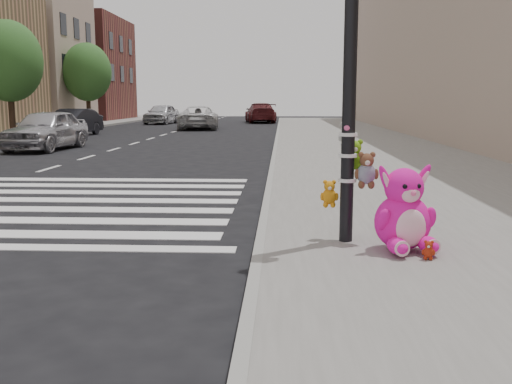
# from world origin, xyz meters

# --- Properties ---
(ground) EXTENTS (120.00, 120.00, 0.00)m
(ground) POSITION_xyz_m (0.00, 0.00, 0.00)
(ground) COLOR black
(ground) RESTS_ON ground
(sidewalk_near) EXTENTS (7.00, 80.00, 0.14)m
(sidewalk_near) POSITION_xyz_m (5.00, 10.00, 0.07)
(sidewalk_near) COLOR slate
(sidewalk_near) RESTS_ON ground
(curb_edge) EXTENTS (0.12, 80.00, 0.15)m
(curb_edge) POSITION_xyz_m (1.55, 10.00, 0.07)
(curb_edge) COLOR gray
(curb_edge) RESTS_ON ground
(bld_far_d) EXTENTS (6.00, 8.00, 10.00)m
(bld_far_d) POSITION_xyz_m (-15.50, 35.00, 5.00)
(bld_far_d) COLOR tan
(bld_far_d) RESTS_ON ground
(bld_far_e) EXTENTS (6.00, 10.00, 9.00)m
(bld_far_e) POSITION_xyz_m (-15.50, 46.00, 4.50)
(bld_far_e) COLOR brown
(bld_far_e) RESTS_ON ground
(bld_near) EXTENTS (5.00, 60.00, 10.00)m
(bld_near) POSITION_xyz_m (10.50, 20.00, 5.00)
(bld_near) COLOR tan
(bld_near) RESTS_ON ground
(signal_pole) EXTENTS (0.69, 0.50, 4.00)m
(signal_pole) POSITION_xyz_m (2.63, 1.81, 1.77)
(signal_pole) COLOR black
(signal_pole) RESTS_ON sidewalk_near
(tree_far_b) EXTENTS (3.20, 3.20, 5.44)m
(tree_far_b) POSITION_xyz_m (-11.20, 22.00, 3.65)
(tree_far_b) COLOR #382619
(tree_far_b) RESTS_ON sidewalk_far
(tree_far_c) EXTENTS (3.20, 3.20, 5.44)m
(tree_far_c) POSITION_xyz_m (-11.20, 33.00, 3.65)
(tree_far_c) COLOR #382619
(tree_far_c) RESTS_ON sidewalk_far
(pink_bunny) EXTENTS (0.76, 0.85, 1.01)m
(pink_bunny) POSITION_xyz_m (3.21, 1.38, 0.55)
(pink_bunny) COLOR #FA15A5
(pink_bunny) RESTS_ON sidewalk_near
(red_teddy) EXTENTS (0.17, 0.14, 0.21)m
(red_teddy) POSITION_xyz_m (3.40, 0.99, 0.25)
(red_teddy) COLOR #AB2811
(red_teddy) RESTS_ON sidewalk_near
(car_silver_far) EXTENTS (2.04, 4.53, 1.51)m
(car_silver_far) POSITION_xyz_m (-6.97, 15.85, 0.75)
(car_silver_far) COLOR #B4B3B8
(car_silver_far) RESTS_ON ground
(car_dark_far) EXTENTS (2.02, 4.38, 1.39)m
(car_dark_far) POSITION_xyz_m (-8.99, 23.94, 0.70)
(car_dark_far) COLOR black
(car_dark_far) RESTS_ON ground
(car_white_near) EXTENTS (2.87, 5.39, 1.44)m
(car_white_near) POSITION_xyz_m (-3.50, 31.11, 0.72)
(car_white_near) COLOR silver
(car_white_near) RESTS_ON ground
(car_maroon_near) EXTENTS (2.93, 5.70, 1.58)m
(car_maroon_near) POSITION_xyz_m (0.00, 41.64, 0.79)
(car_maroon_near) COLOR #56181B
(car_maroon_near) RESTS_ON ground
(car_silver_deep) EXTENTS (2.31, 4.71, 1.54)m
(car_silver_deep) POSITION_xyz_m (-7.51, 38.84, 0.77)
(car_silver_deep) COLOR silver
(car_silver_deep) RESTS_ON ground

